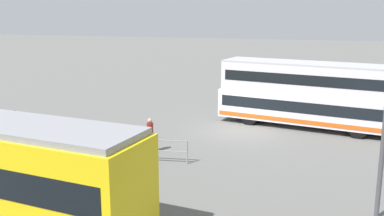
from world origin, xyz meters
name	(u,v)px	position (x,y,z in m)	size (l,w,h in m)	color
ground_plane	(240,131)	(0.00, 0.00, 0.00)	(160.00, 160.00, 0.00)	#62625E
double_decker_bus	(310,95)	(-3.76, -1.97, 1.95)	(10.97, 4.72, 3.83)	silver
pedestrian_near_railing	(150,133)	(3.56, 5.07, 0.99)	(0.43, 0.43, 1.71)	#33384C
pedestrian_railing	(104,144)	(5.22, 6.69, 0.74)	(7.81, 1.04, 1.08)	gray
info_sign	(15,126)	(9.35, 7.50, 1.56)	(0.88, 0.30, 2.30)	slate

